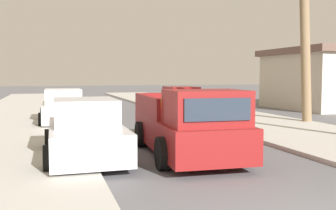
% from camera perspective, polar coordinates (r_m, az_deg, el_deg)
% --- Properties ---
extents(sidewalk_left, '(4.82, 60.00, 0.12)m').
position_cam_1_polar(sidewalk_left, '(15.74, -22.30, -3.51)').
color(sidewalk_left, beige).
rests_on(sidewalk_left, ground).
extents(sidewalk_right, '(4.82, 60.00, 0.12)m').
position_cam_1_polar(sidewalk_right, '(17.95, 12.03, -2.35)').
color(sidewalk_right, beige).
rests_on(sidewalk_right, ground).
extents(curb_left, '(0.16, 60.00, 0.10)m').
position_cam_1_polar(curb_left, '(15.68, -18.62, -3.48)').
color(curb_left, silver).
rests_on(curb_left, ground).
extents(curb_right, '(0.16, 60.00, 0.10)m').
position_cam_1_polar(curb_right, '(17.48, 9.14, -2.52)').
color(curb_right, silver).
rests_on(curb_right, ground).
extents(pickup_truck, '(2.44, 5.31, 1.80)m').
position_cam_1_polar(pickup_truck, '(10.19, 2.94, -3.22)').
color(pickup_truck, maroon).
rests_on(pickup_truck, ground).
extents(car_left_near, '(2.05, 4.27, 1.54)m').
position_cam_1_polar(car_left_near, '(10.04, -12.08, -3.82)').
color(car_left_near, silver).
rests_on(car_left_near, ground).
extents(car_right_near, '(2.06, 4.28, 1.54)m').
position_cam_1_polar(car_right_near, '(17.70, -15.19, -0.38)').
color(car_right_near, silver).
rests_on(car_right_near, ground).
extents(car_left_mid, '(2.11, 4.30, 1.54)m').
position_cam_1_polar(car_left_mid, '(20.88, 1.86, 0.47)').
color(car_left_mid, maroon).
rests_on(car_left_mid, ground).
extents(roadside_house, '(7.73, 7.00, 3.85)m').
position_cam_1_polar(roadside_house, '(27.39, 23.39, 3.63)').
color(roadside_house, beige).
rests_on(roadside_house, ground).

